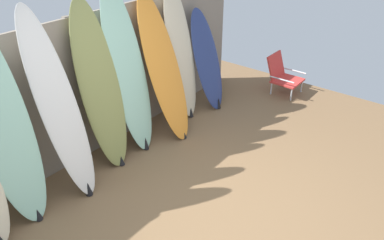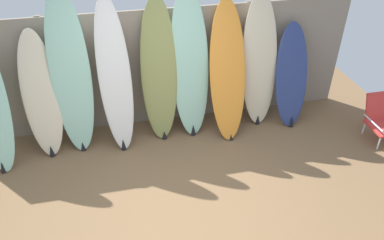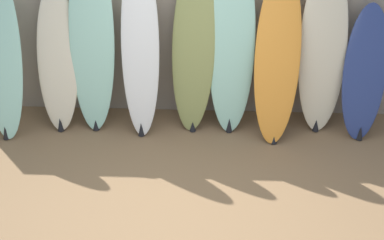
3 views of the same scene
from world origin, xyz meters
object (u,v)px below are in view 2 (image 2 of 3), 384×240
at_px(surfboard_cream_1, 41,96).
at_px(surfboard_white_3, 115,78).
at_px(surfboard_olive_4, 159,72).
at_px(beach_chair, 383,117).
at_px(surfboard_seafoam_5, 190,66).
at_px(surfboard_navy_8, 291,77).
at_px(surfboard_seafoam_2, 70,75).
at_px(surfboard_orange_6, 228,72).
at_px(surfboard_cream_7, 260,63).

relative_size(surfboard_cream_1, surfboard_white_3, 0.82).
xyz_separation_m(surfboard_olive_4, beach_chair, (3.19, -0.83, -0.68)).
height_order(surfboard_cream_1, surfboard_seafoam_5, surfboard_seafoam_5).
relative_size(surfboard_white_3, surfboard_navy_8, 1.36).
relative_size(surfboard_white_3, surfboard_olive_4, 1.03).
height_order(surfboard_seafoam_2, surfboard_orange_6, surfboard_seafoam_2).
distance_m(surfboard_cream_1, beach_chair, 4.89).
bearing_deg(surfboard_orange_6, surfboard_white_3, 178.41).
bearing_deg(surfboard_seafoam_5, surfboard_orange_6, -13.10).
bearing_deg(surfboard_cream_1, surfboard_seafoam_5, 1.17).
relative_size(surfboard_orange_6, beach_chair, 2.96).
xyz_separation_m(surfboard_white_3, surfboard_olive_4, (0.61, 0.09, -0.02)).
relative_size(surfboard_seafoam_2, surfboard_olive_4, 1.09).
distance_m(surfboard_cream_1, surfboard_seafoam_5, 2.07).
distance_m(surfboard_cream_1, surfboard_navy_8, 3.61).
xyz_separation_m(surfboard_seafoam_2, surfboard_navy_8, (3.18, -0.08, -0.35)).
height_order(surfboard_cream_1, surfboard_navy_8, surfboard_cream_1).
relative_size(surfboard_olive_4, surfboard_navy_8, 1.32).
relative_size(surfboard_olive_4, surfboard_orange_6, 1.05).
distance_m(surfboard_cream_1, surfboard_cream_7, 3.12).
height_order(surfboard_white_3, beach_chair, surfboard_white_3).
bearing_deg(surfboard_olive_4, surfboard_white_3, -172.05).
distance_m(surfboard_seafoam_2, surfboard_white_3, 0.58).
distance_m(surfboard_olive_4, beach_chair, 3.36).
relative_size(surfboard_cream_1, surfboard_olive_4, 0.84).
bearing_deg(surfboard_white_3, surfboard_navy_8, -0.16).
distance_m(surfboard_white_3, surfboard_orange_6, 1.58).
xyz_separation_m(surfboard_orange_6, surfboard_cream_7, (0.54, 0.15, 0.03)).
distance_m(surfboard_white_3, surfboard_olive_4, 0.62).
bearing_deg(surfboard_navy_8, surfboard_cream_7, 166.73).
distance_m(surfboard_white_3, surfboard_navy_8, 2.62).
height_order(surfboard_cream_7, beach_chair, surfboard_cream_7).
relative_size(surfboard_navy_8, beach_chair, 2.34).
distance_m(surfboard_seafoam_2, beach_chair, 4.51).
bearing_deg(surfboard_seafoam_5, surfboard_cream_7, 1.66).
height_order(surfboard_orange_6, surfboard_navy_8, surfboard_orange_6).
bearing_deg(surfboard_cream_1, surfboard_cream_7, 1.34).
xyz_separation_m(surfboard_cream_7, beach_chair, (1.68, -0.85, -0.66)).
bearing_deg(surfboard_olive_4, surfboard_cream_7, 0.87).
height_order(surfboard_white_3, surfboard_orange_6, surfboard_white_3).
distance_m(surfboard_cream_1, surfboard_orange_6, 2.58).
bearing_deg(surfboard_orange_6, beach_chair, -17.50).
relative_size(surfboard_seafoam_2, surfboard_navy_8, 1.45).
relative_size(surfboard_white_3, surfboard_cream_7, 1.05).
xyz_separation_m(surfboard_seafoam_5, surfboard_orange_6, (0.52, -0.12, -0.09)).
bearing_deg(surfboard_cream_1, surfboard_seafoam_2, 4.38).
bearing_deg(surfboard_seafoam_5, surfboard_olive_4, 178.97).
distance_m(surfboard_white_3, beach_chair, 3.94).
bearing_deg(beach_chair, surfboard_navy_8, 128.06).
distance_m(surfboard_cream_7, surfboard_navy_8, 0.56).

